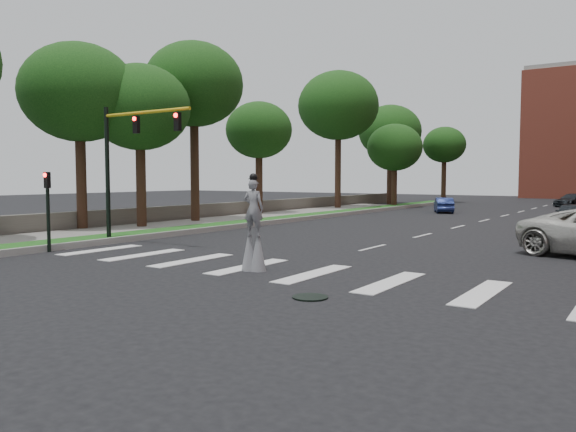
{
  "coord_description": "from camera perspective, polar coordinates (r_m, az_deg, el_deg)",
  "views": [
    {
      "loc": [
        10.25,
        -13.82,
        3.03
      ],
      "look_at": [
        -0.33,
        1.97,
        1.7
      ],
      "focal_mm": 35.0,
      "sensor_mm": 36.0,
      "label": 1
    }
  ],
  "objects": [
    {
      "name": "tree_4",
      "position": [
        52.64,
        5.13,
        11.08
      ],
      "size": [
        7.42,
        7.42,
        12.72
      ],
      "color": "#311D13",
      "rests_on": "ground"
    },
    {
      "name": "traffic_signal",
      "position": [
        26.18,
        -16.24,
        6.3
      ],
      "size": [
        5.3,
        0.23,
        6.2
      ],
      "color": "black",
      "rests_on": "ground"
    },
    {
      "name": "stone_wall",
      "position": [
        45.08,
        -3.44,
        0.84
      ],
      "size": [
        0.5,
        56.0,
        1.1
      ],
      "primitive_type": "cube",
      "color": "#545048",
      "rests_on": "ground"
    },
    {
      "name": "tree_8",
      "position": [
        33.63,
        -14.84,
        10.55
      ],
      "size": [
        5.76,
        5.76,
        9.44
      ],
      "color": "#311D13",
      "rests_on": "ground"
    },
    {
      "name": "tree_1",
      "position": [
        33.48,
        -20.46,
        11.61
      ],
      "size": [
        6.34,
        6.34,
        10.34
      ],
      "color": "#311D13",
      "rests_on": "ground"
    },
    {
      "name": "tree_3",
      "position": [
        44.48,
        -2.98,
        8.64
      ],
      "size": [
        5.22,
        5.22,
        8.91
      ],
      "color": "#311D13",
      "rests_on": "ground"
    },
    {
      "name": "car_far",
      "position": [
        63.55,
        26.9,
        1.44
      ],
      "size": [
        3.52,
        4.97,
        1.34
      ],
      "primitive_type": "imported",
      "rotation": [
        0.0,
        0.0,
        -0.4
      ],
      "color": "black",
      "rests_on": "ground"
    },
    {
      "name": "ground_plane",
      "position": [
        17.47,
        -2.71,
        -5.99
      ],
      "size": [
        160.0,
        160.0,
        0.0
      ],
      "primitive_type": "plane",
      "color": "black",
      "rests_on": "ground"
    },
    {
      "name": "median_curb",
      "position": [
        39.76,
        2.34,
        -0.17
      ],
      "size": [
        0.2,
        60.0,
        0.28
      ],
      "primitive_type": "cube",
      "color": "gray",
      "rests_on": "ground"
    },
    {
      "name": "tree_5",
      "position": [
        63.35,
        10.32,
        8.4
      ],
      "size": [
        6.88,
        6.88,
        10.92
      ],
      "color": "#311D13",
      "rests_on": "ground"
    },
    {
      "name": "manhole",
      "position": [
        14.19,
        2.27,
        -8.24
      ],
      "size": [
        0.9,
        0.9,
        0.04
      ],
      "primitive_type": "cylinder",
      "color": "black",
      "rests_on": "ground"
    },
    {
      "name": "tree_7",
      "position": [
        68.68,
        15.6,
        6.94
      ],
      "size": [
        4.95,
        4.95,
        8.89
      ],
      "color": "#311D13",
      "rests_on": "ground"
    },
    {
      "name": "secondary_signal",
      "position": [
        24.51,
        -23.21,
        1.15
      ],
      "size": [
        0.25,
        0.21,
        3.23
      ],
      "color": "black",
      "rests_on": "ground"
    },
    {
      "name": "car_mid",
      "position": [
        49.3,
        15.54,
        1.08
      ],
      "size": [
        2.81,
        4.1,
        1.28
      ],
      "primitive_type": "imported",
      "rotation": [
        0.0,
        0.0,
        3.56
      ],
      "color": "navy",
      "rests_on": "ground"
    },
    {
      "name": "car_near",
      "position": [
        40.22,
        26.74,
        0.22
      ],
      "size": [
        1.71,
        4.02,
        1.36
      ],
      "primitive_type": "imported",
      "rotation": [
        0.0,
        0.0,
        0.03
      ],
      "color": "black",
      "rests_on": "ground"
    },
    {
      "name": "grass_median",
      "position": [
        40.32,
        1.07,
        -0.13
      ],
      "size": [
        2.0,
        60.0,
        0.25
      ],
      "primitive_type": "cube",
      "color": "#184E16",
      "rests_on": "ground"
    },
    {
      "name": "tree_2",
      "position": [
        37.48,
        -9.55,
        12.97
      ],
      "size": [
        6.39,
        6.39,
        11.68
      ],
      "color": "#311D13",
      "rests_on": "ground"
    },
    {
      "name": "stilt_performer",
      "position": [
        18.07,
        -3.52,
        -1.56
      ],
      "size": [
        0.84,
        0.57,
        3.14
      ],
      "rotation": [
        0.0,
        0.0,
        3.31
      ],
      "color": "#311D13",
      "rests_on": "ground"
    },
    {
      "name": "tree_6",
      "position": [
        56.71,
        10.78,
        6.83
      ],
      "size": [
        5.45,
        5.45,
        8.25
      ],
      "color": "#311D13",
      "rests_on": "ground"
    },
    {
      "name": "sidewalk_left",
      "position": [
        34.48,
        -12.23,
        -0.98
      ],
      "size": [
        4.0,
        60.0,
        0.18
      ],
      "primitive_type": "cube",
      "color": "slate",
      "rests_on": "ground"
    }
  ]
}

